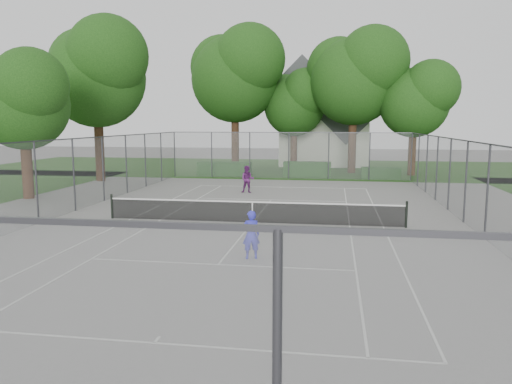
# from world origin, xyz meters

# --- Properties ---
(ground) EXTENTS (120.00, 120.00, 0.00)m
(ground) POSITION_xyz_m (0.00, 0.00, 0.00)
(ground) COLOR slate
(ground) RESTS_ON ground
(grass_far) EXTENTS (60.00, 20.00, 0.00)m
(grass_far) POSITION_xyz_m (0.00, 26.00, 0.00)
(grass_far) COLOR #1F4513
(grass_far) RESTS_ON ground
(court_markings) EXTENTS (11.03, 23.83, 0.01)m
(court_markings) POSITION_xyz_m (0.00, 0.00, 0.01)
(court_markings) COLOR silver
(court_markings) RESTS_ON ground
(tennis_net) EXTENTS (12.87, 0.10, 1.10)m
(tennis_net) POSITION_xyz_m (0.00, 0.00, 0.51)
(tennis_net) COLOR black
(tennis_net) RESTS_ON ground
(perimeter_fence) EXTENTS (18.08, 34.08, 3.52)m
(perimeter_fence) POSITION_xyz_m (0.00, 0.00, 1.81)
(perimeter_fence) COLOR #38383D
(perimeter_fence) RESTS_ON ground
(tree_far_left) EXTENTS (8.74, 7.98, 12.56)m
(tree_far_left) POSITION_xyz_m (-5.25, 23.04, 8.64)
(tree_far_left) COLOR #372014
(tree_far_left) RESTS_ON ground
(tree_far_midleft) EXTENTS (6.24, 5.69, 8.96)m
(tree_far_midleft) POSITION_xyz_m (-0.15, 24.45, 6.15)
(tree_far_midleft) COLOR #372014
(tree_far_midleft) RESTS_ON ground
(tree_far_midright) EXTENTS (8.31, 7.59, 11.94)m
(tree_far_midright) POSITION_xyz_m (4.99, 22.10, 8.21)
(tree_far_midright) COLOR #372014
(tree_far_midright) RESTS_ON ground
(tree_far_right) EXTENTS (6.32, 5.77, 9.08)m
(tree_far_right) POSITION_xyz_m (9.69, 20.87, 6.23)
(tree_far_right) COLOR #372014
(tree_far_right) RESTS_ON ground
(tree_side_back) EXTENTS (8.06, 7.36, 11.59)m
(tree_side_back) POSITION_xyz_m (-13.41, 13.37, 7.96)
(tree_side_back) COLOR #372014
(tree_side_back) RESTS_ON ground
(tree_side_front) EXTENTS (5.72, 5.22, 8.22)m
(tree_side_front) POSITION_xyz_m (-13.56, 4.77, 5.65)
(tree_side_front) COLOR #372014
(tree_side_front) RESTS_ON ground
(hedge_left) EXTENTS (4.30, 1.29, 1.08)m
(hedge_left) POSITION_xyz_m (-5.35, 18.63, 0.54)
(hedge_left) COLOR #1D4A17
(hedge_left) RESTS_ON ground
(hedge_mid) EXTENTS (3.71, 1.06, 1.17)m
(hedge_mid) POSITION_xyz_m (1.32, 18.59, 0.58)
(hedge_mid) COLOR #1D4A17
(hedge_mid) RESTS_ON ground
(hedge_right) EXTENTS (2.91, 1.07, 0.87)m
(hedge_right) POSITION_xyz_m (6.93, 17.90, 0.44)
(hedge_right) COLOR #1D4A17
(hedge_right) RESTS_ON ground
(house) EXTENTS (8.40, 6.51, 10.45)m
(house) POSITION_xyz_m (2.38, 29.64, 4.21)
(house) COLOR silver
(house) RESTS_ON ground
(girl_player) EXTENTS (0.66, 0.53, 1.55)m
(girl_player) POSITION_xyz_m (0.87, -5.56, 0.78)
(girl_player) COLOR #3838D4
(girl_player) RESTS_ON ground
(woman_player) EXTENTS (0.83, 0.66, 1.66)m
(woman_player) POSITION_xyz_m (-1.78, 8.97, 0.83)
(woman_player) COLOR #622266
(woman_player) RESTS_ON ground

